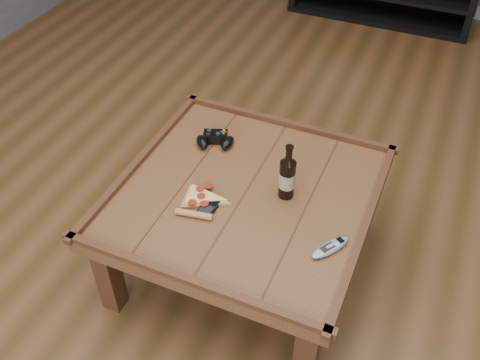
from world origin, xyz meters
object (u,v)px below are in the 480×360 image
at_px(coffee_table, 245,202).
at_px(beer_bottle, 287,176).
at_px(pizza_slice, 200,200).
at_px(remote_control, 330,247).
at_px(game_controller, 215,140).
at_px(smartphone, 209,206).

xyz_separation_m(coffee_table, beer_bottle, (0.15, 0.05, 0.16)).
bearing_deg(coffee_table, beer_bottle, 17.24).
height_order(pizza_slice, remote_control, pizza_slice).
distance_m(coffee_table, beer_bottle, 0.23).
relative_size(pizza_slice, remote_control, 1.68).
height_order(game_controller, pizza_slice, game_controller).
height_order(beer_bottle, game_controller, beer_bottle).
xyz_separation_m(smartphone, remote_control, (0.49, -0.02, 0.00)).
bearing_deg(remote_control, smartphone, -149.71).
height_order(coffee_table, remote_control, same).
relative_size(game_controller, remote_control, 1.05).
height_order(coffee_table, pizza_slice, pizza_slice).
height_order(pizza_slice, smartphone, pizza_slice).
relative_size(beer_bottle, game_controller, 1.40).
distance_m(coffee_table, smartphone, 0.18).
distance_m(coffee_table, game_controller, 0.34).
height_order(coffee_table, game_controller, game_controller).
bearing_deg(smartphone, game_controller, 114.72).
bearing_deg(beer_bottle, coffee_table, -162.76).
relative_size(game_controller, pizza_slice, 0.63).
height_order(coffee_table, smartphone, coffee_table).
height_order(smartphone, remote_control, remote_control).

